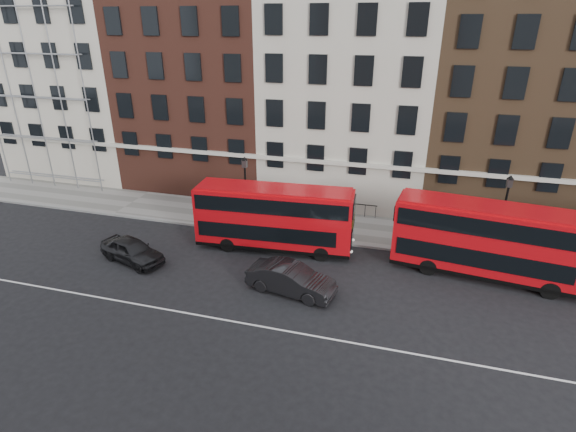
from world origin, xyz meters
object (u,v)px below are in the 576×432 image
(bus_c, at_px, (488,239))
(car_rear, at_px, (132,250))
(bus_b, at_px, (274,217))
(car_front, at_px, (291,279))

(bus_c, distance_m, car_rear, 21.50)
(bus_b, height_order, bus_c, bus_c)
(bus_c, bearing_deg, bus_b, -172.72)
(bus_c, height_order, car_front, bus_c)
(bus_c, relative_size, car_front, 2.18)
(car_rear, relative_size, car_front, 0.90)
(car_rear, distance_m, car_front, 10.55)
(bus_c, height_order, car_rear, bus_c)
(bus_c, bearing_deg, car_rear, -161.67)
(bus_b, height_order, car_rear, bus_b)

